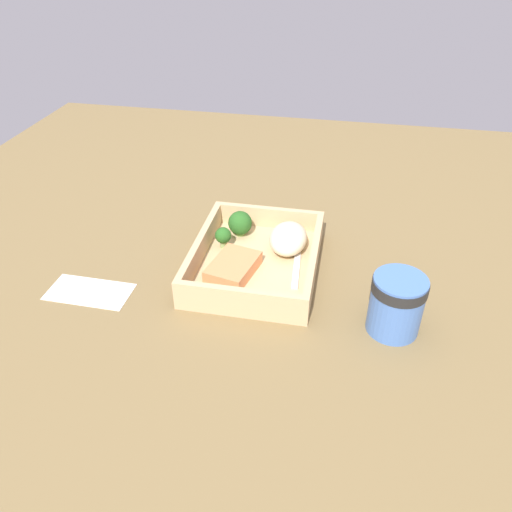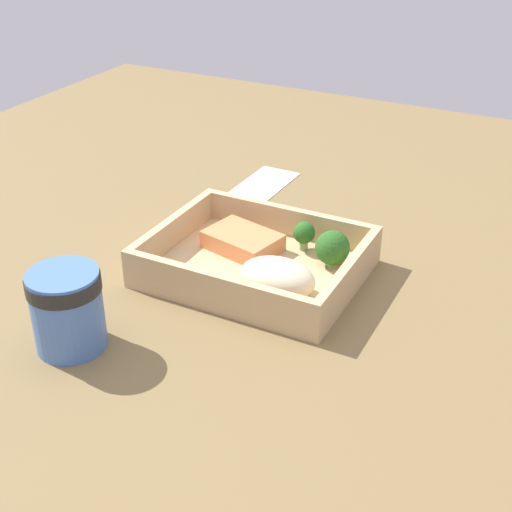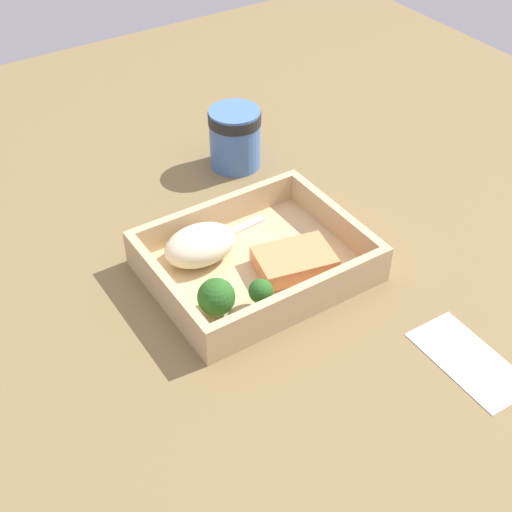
% 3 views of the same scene
% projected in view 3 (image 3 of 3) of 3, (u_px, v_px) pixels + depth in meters
% --- Properties ---
extents(ground_plane, '(1.60, 1.60, 0.02)m').
position_uv_depth(ground_plane, '(256.00, 277.00, 0.95)').
color(ground_plane, brown).
extents(takeout_tray, '(0.27, 0.22, 0.01)m').
position_uv_depth(takeout_tray, '(256.00, 268.00, 0.94)').
color(takeout_tray, tan).
rests_on(takeout_tray, ground_plane).
extents(tray_rim, '(0.27, 0.22, 0.04)m').
position_uv_depth(tray_rim, '(256.00, 253.00, 0.92)').
color(tray_rim, tan).
rests_on(tray_rim, takeout_tray).
extents(salmon_fillet, '(0.11, 0.09, 0.02)m').
position_uv_depth(salmon_fillet, '(294.00, 261.00, 0.92)').
color(salmon_fillet, '#E58550').
rests_on(salmon_fillet, takeout_tray).
extents(mashed_potatoes, '(0.10, 0.07, 0.05)m').
position_uv_depth(mashed_potatoes, '(200.00, 245.00, 0.93)').
color(mashed_potatoes, beige).
rests_on(mashed_potatoes, takeout_tray).
extents(broccoli_floret_1, '(0.03, 0.03, 0.04)m').
position_uv_depth(broccoli_floret_1, '(261.00, 292.00, 0.86)').
color(broccoli_floret_1, '#86A05E').
rests_on(broccoli_floret_1, takeout_tray).
extents(broccoli_floret_2, '(0.05, 0.05, 0.05)m').
position_uv_depth(broccoli_floret_2, '(216.00, 297.00, 0.85)').
color(broccoli_floret_2, '#7BA250').
rests_on(broccoli_floret_2, takeout_tray).
extents(fork, '(0.16, 0.03, 0.00)m').
position_uv_depth(fork, '(212.00, 241.00, 0.97)').
color(fork, silver).
rests_on(fork, takeout_tray).
extents(paper_cup, '(0.08, 0.08, 0.10)m').
position_uv_depth(paper_cup, '(235.00, 135.00, 1.11)').
color(paper_cup, '#4871B8').
rests_on(paper_cup, ground_plane).
extents(receipt_slip, '(0.07, 0.14, 0.00)m').
position_uv_depth(receipt_slip, '(469.00, 360.00, 0.82)').
color(receipt_slip, white).
rests_on(receipt_slip, ground_plane).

